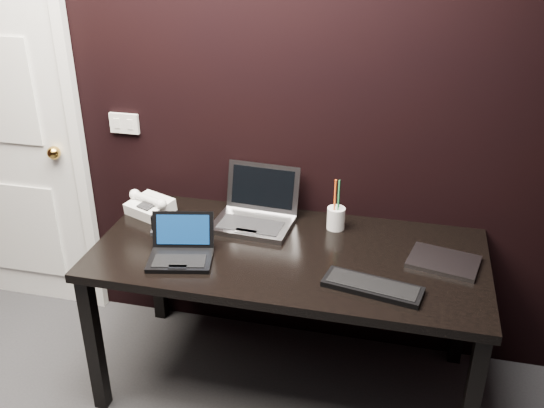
% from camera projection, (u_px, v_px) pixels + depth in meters
% --- Properties ---
extents(wall_back, '(4.00, 0.00, 4.00)m').
position_uv_depth(wall_back, '(245.00, 96.00, 2.80)').
color(wall_back, black).
rests_on(wall_back, ground).
extents(wall_switch, '(0.15, 0.02, 0.10)m').
position_uv_depth(wall_switch, '(124.00, 123.00, 3.00)').
color(wall_switch, silver).
rests_on(wall_switch, wall_back).
extents(desk, '(1.70, 0.80, 0.74)m').
position_uv_depth(desk, '(288.00, 266.00, 2.67)').
color(desk, black).
rests_on(desk, ground).
extents(netbook, '(0.31, 0.29, 0.17)m').
position_uv_depth(netbook, '(181.00, 251.00, 2.57)').
color(netbook, black).
rests_on(netbook, desk).
extents(silver_laptop, '(0.38, 0.34, 0.25)m').
position_uv_depth(silver_laptop, '(255.00, 214.00, 2.85)').
color(silver_laptop, '#939398').
rests_on(silver_laptop, desk).
extents(ext_keyboard, '(0.41, 0.20, 0.02)m').
position_uv_depth(ext_keyboard, '(373.00, 287.00, 2.37)').
color(ext_keyboard, black).
rests_on(ext_keyboard, desk).
extents(closed_laptop, '(0.32, 0.26, 0.02)m').
position_uv_depth(closed_laptop, '(444.00, 262.00, 2.54)').
color(closed_laptop, '#9F9FA4').
rests_on(closed_laptop, desk).
extents(desk_phone, '(0.24, 0.23, 0.11)m').
position_uv_depth(desk_phone, '(150.00, 206.00, 2.94)').
color(desk_phone, white).
rests_on(desk_phone, desk).
extents(mobile_phone, '(0.06, 0.05, 0.09)m').
position_uv_depth(mobile_phone, '(156.00, 227.00, 2.76)').
color(mobile_phone, black).
rests_on(mobile_phone, desk).
extents(pen_cup, '(0.11, 0.11, 0.25)m').
position_uv_depth(pen_cup, '(336.00, 217.00, 2.80)').
color(pen_cup, white).
rests_on(pen_cup, desk).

